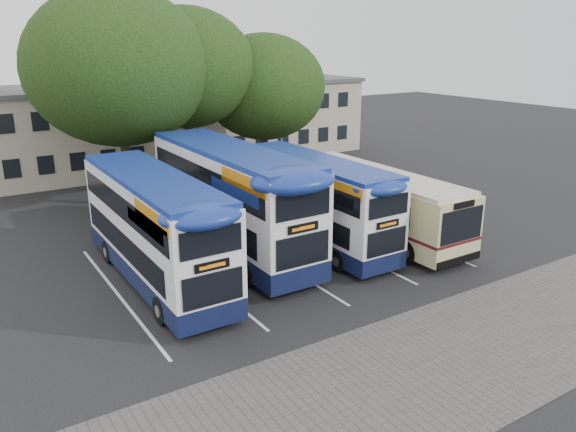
# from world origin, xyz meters

# --- Properties ---
(ground) EXTENTS (120.00, 120.00, 0.00)m
(ground) POSITION_xyz_m (0.00, 0.00, 0.00)
(ground) COLOR black
(ground) RESTS_ON ground
(paving_strip) EXTENTS (40.00, 6.00, 0.01)m
(paving_strip) POSITION_xyz_m (-2.00, -5.00, 0.01)
(paving_strip) COLOR #595654
(paving_strip) RESTS_ON ground
(bay_lines) EXTENTS (14.12, 11.00, 0.01)m
(bay_lines) POSITION_xyz_m (-3.75, 5.00, 0.01)
(bay_lines) COLOR silver
(bay_lines) RESTS_ON ground
(depot_building) EXTENTS (32.40, 8.40, 6.20)m
(depot_building) POSITION_xyz_m (0.00, 26.99, 3.15)
(depot_building) COLOR #BCB297
(depot_building) RESTS_ON ground
(lamp_post) EXTENTS (0.25, 1.05, 9.06)m
(lamp_post) POSITION_xyz_m (6.00, 19.97, 5.08)
(lamp_post) COLOR gray
(lamp_post) RESTS_ON ground
(tree_left) EXTENTS (10.21, 10.21, 12.30)m
(tree_left) POSITION_xyz_m (-6.59, 16.88, 7.95)
(tree_left) COLOR black
(tree_left) RESTS_ON ground
(tree_mid) EXTENTS (8.49, 8.49, 11.39)m
(tree_mid) POSITION_xyz_m (-2.28, 17.66, 7.77)
(tree_mid) COLOR black
(tree_mid) RESTS_ON ground
(tree_right) EXTENTS (8.13, 8.13, 9.86)m
(tree_right) POSITION_xyz_m (3.13, 17.57, 6.39)
(tree_right) COLOR black
(tree_right) RESTS_ON ground
(bus_dd_left) EXTENTS (2.60, 10.73, 4.47)m
(bus_dd_left) POSITION_xyz_m (-8.96, 5.52, 2.46)
(bus_dd_left) COLOR #10173C
(bus_dd_left) RESTS_ON ground
(bus_dd_mid) EXTENTS (2.85, 11.75, 4.90)m
(bus_dd_mid) POSITION_xyz_m (-4.82, 6.96, 2.70)
(bus_dd_mid) COLOR #10173C
(bus_dd_mid) RESTS_ON ground
(bus_dd_right) EXTENTS (2.44, 10.06, 4.19)m
(bus_dd_right) POSITION_xyz_m (-1.05, 5.65, 2.31)
(bus_dd_right) COLOR #10173C
(bus_dd_right) RESTS_ON ground
(bus_single) EXTENTS (2.79, 10.97, 3.27)m
(bus_single) POSITION_xyz_m (2.21, 5.17, 1.86)
(bus_single) COLOR beige
(bus_single) RESTS_ON ground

